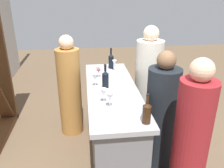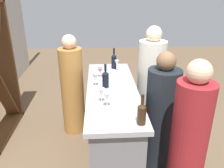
% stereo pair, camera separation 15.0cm
% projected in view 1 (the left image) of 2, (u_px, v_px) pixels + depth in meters
% --- Properties ---
extents(ground_plane, '(12.00, 12.00, 0.00)m').
position_uv_depth(ground_plane, '(112.00, 153.00, 3.19)').
color(ground_plane, brown).
extents(bar_counter, '(1.89, 0.60, 0.98)m').
position_uv_depth(bar_counter, '(112.00, 122.00, 3.00)').
color(bar_counter, slate).
rests_on(bar_counter, ground).
extents(wine_bottle_leftmost_amber_brown, '(0.08, 0.08, 0.28)m').
position_uv_depth(wine_bottle_leftmost_amber_brown, '(147.00, 112.00, 2.05)').
color(wine_bottle_leftmost_amber_brown, '#331E0F').
rests_on(wine_bottle_leftmost_amber_brown, bar_counter).
extents(wine_bottle_second_left_near_black, '(0.08, 0.08, 0.29)m').
position_uv_depth(wine_bottle_second_left_near_black, '(105.00, 79.00, 2.79)').
color(wine_bottle_second_left_near_black, black).
rests_on(wine_bottle_second_left_near_black, bar_counter).
extents(wine_bottle_center_near_black, '(0.08, 0.08, 0.31)m').
position_uv_depth(wine_bottle_center_near_black, '(111.00, 61.00, 3.45)').
color(wine_bottle_center_near_black, black).
rests_on(wine_bottle_center_near_black, bar_counter).
extents(wine_glass_near_left, '(0.06, 0.06, 0.16)m').
position_uv_depth(wine_glass_near_left, '(114.00, 63.00, 3.33)').
color(wine_glass_near_left, white).
rests_on(wine_glass_near_left, bar_counter).
extents(wine_glass_near_center, '(0.07, 0.07, 0.17)m').
position_uv_depth(wine_glass_near_center, '(110.00, 97.00, 2.30)').
color(wine_glass_near_center, white).
rests_on(wine_glass_near_center, bar_counter).
extents(wine_glass_near_right, '(0.07, 0.07, 0.17)m').
position_uv_depth(wine_glass_near_right, '(104.00, 93.00, 2.40)').
color(wine_glass_near_right, white).
rests_on(wine_glass_near_right, bar_counter).
extents(wine_glass_far_left, '(0.07, 0.07, 0.17)m').
position_uv_depth(wine_glass_far_left, '(99.00, 70.00, 3.06)').
color(wine_glass_far_left, white).
rests_on(wine_glass_far_left, bar_counter).
extents(wine_glass_far_center, '(0.07, 0.07, 0.17)m').
position_uv_depth(wine_glass_far_center, '(95.00, 77.00, 2.79)').
color(wine_glass_far_center, white).
rests_on(wine_glass_far_center, bar_counter).
extents(person_left_guest, '(0.46, 0.46, 1.47)m').
position_uv_depth(person_left_guest, '(161.00, 116.00, 2.80)').
color(person_left_guest, black).
rests_on(person_left_guest, ground).
extents(person_center_guest, '(0.44, 0.44, 1.63)m').
position_uv_depth(person_center_guest, '(148.00, 86.00, 3.42)').
color(person_center_guest, beige).
rests_on(person_center_guest, ground).
extents(person_right_guest, '(0.39, 0.39, 1.54)m').
position_uv_depth(person_right_guest, '(191.00, 138.00, 2.31)').
color(person_right_guest, maroon).
rests_on(person_right_guest, ground).
extents(person_server_behind, '(0.35, 0.35, 1.51)m').
position_uv_depth(person_server_behind, '(70.00, 90.00, 3.43)').
color(person_server_behind, '#9E6B33').
rests_on(person_server_behind, ground).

